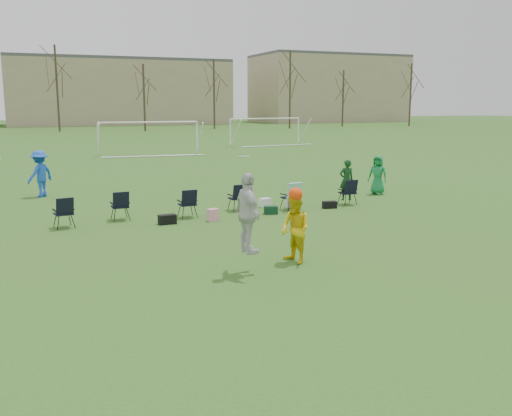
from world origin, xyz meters
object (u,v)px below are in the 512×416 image
fielder_blue (40,174)px  goal_mid (149,129)px  fielder_green_far (378,175)px  center_contest (272,221)px  goal_right (266,124)px

fielder_blue → goal_mid: 19.54m
fielder_blue → fielder_green_far: size_ratio=1.16×
fielder_green_far → center_contest: (-8.54, -8.35, 0.30)m
fielder_blue → fielder_green_far: 13.97m
fielder_blue → goal_right: size_ratio=0.26×
fielder_blue → goal_mid: goal_mid is taller
fielder_blue → fielder_green_far: bearing=117.7°
center_contest → goal_mid: 30.92m
fielder_green_far → goal_right: 29.23m
fielder_green_far → goal_right: goal_right is taller
goal_right → goal_mid: bearing=-161.4°
fielder_green_far → goal_right: size_ratio=0.22×
fielder_green_far → center_contest: 11.95m
center_contest → fielder_blue: bearing=109.7°
fielder_blue → center_contest: bearing=66.7°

